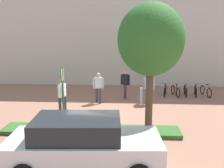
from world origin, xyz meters
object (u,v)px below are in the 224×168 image
object	(u,v)px
tree_sidewalk	(151,40)
person_casual_tan	(62,94)
parking_sign_post	(63,91)
bike_rack_cluster	(185,90)
car_white_hatch	(83,144)
bike_at_sign	(64,123)
person_shirt_blue	(149,86)
person_suited_navy	(125,82)
person_shirt_white	(98,86)
bollard_steel	(141,96)

from	to	relation	value
tree_sidewalk	person_casual_tan	bearing A→B (deg)	149.11
parking_sign_post	bike_rack_cluster	xyz separation A→B (m)	(6.13, 6.48, -1.34)
person_casual_tan	car_white_hatch	world-z (taller)	person_casual_tan
bike_at_sign	car_white_hatch	world-z (taller)	car_white_hatch
person_casual_tan	car_white_hatch	xyz separation A→B (m)	(1.93, -5.18, -0.23)
person_shirt_blue	person_suited_navy	bearing A→B (deg)	139.34
bike_rack_cluster	car_white_hatch	distance (m)	10.49
bike_at_sign	person_shirt_white	world-z (taller)	person_shirt_white
parking_sign_post	bike_rack_cluster	world-z (taller)	parking_sign_post
person_suited_navy	car_white_hatch	size ratio (longest dim) A/B	0.39
tree_sidewalk	person_shirt_white	bearing A→B (deg)	118.90
person_shirt_blue	car_white_hatch	size ratio (longest dim) A/B	0.39
bike_rack_cluster	person_suited_navy	distance (m)	3.94
person_casual_tan	bike_rack_cluster	bearing A→B (deg)	31.11
person_suited_navy	car_white_hatch	world-z (taller)	person_suited_navy
parking_sign_post	tree_sidewalk	bearing A→B (deg)	-0.26
tree_sidewalk	parking_sign_post	distance (m)	3.84
person_shirt_blue	person_shirt_white	distance (m)	2.82
bike_rack_cluster	person_shirt_blue	distance (m)	3.24
parking_sign_post	bike_rack_cluster	size ratio (longest dim) A/B	0.80
parking_sign_post	person_casual_tan	size ratio (longest dim) A/B	1.50
tree_sidewalk	bike_at_sign	bearing A→B (deg)	178.61
tree_sidewalk	person_shirt_white	size ratio (longest dim) A/B	2.89
person_suited_navy	tree_sidewalk	bearing A→B (deg)	-80.06
person_shirt_blue	person_casual_tan	size ratio (longest dim) A/B	1.00
tree_sidewalk	person_suited_navy	distance (m)	6.27
parking_sign_post	person_suited_navy	xyz separation A→B (m)	(2.34, 5.60, -0.70)
bollard_steel	car_white_hatch	world-z (taller)	car_white_hatch
tree_sidewalk	person_shirt_white	distance (m)	5.75
bike_rack_cluster	person_casual_tan	bearing A→B (deg)	-148.89
bike_rack_cluster	bollard_steel	size ratio (longest dim) A/B	3.57
person_shirt_white	car_white_hatch	world-z (taller)	person_shirt_white
bike_rack_cluster	person_suited_navy	xyz separation A→B (m)	(-3.78, -0.88, 0.64)
tree_sidewalk	person_shirt_white	xyz separation A→B (m)	(-2.47, 4.48, -2.62)
person_casual_tan	bollard_steel	bearing A→B (deg)	28.25
person_suited_navy	car_white_hatch	bearing A→B (deg)	-97.36
tree_sidewalk	person_casual_tan	xyz separation A→B (m)	(-3.99, 2.39, -2.62)
tree_sidewalk	person_shirt_blue	distance (m)	5.19
person_suited_navy	person_shirt_white	bearing A→B (deg)	-142.69
parking_sign_post	person_shirt_white	distance (m)	4.60
bollard_steel	person_casual_tan	bearing A→B (deg)	-151.75
bike_at_sign	car_white_hatch	xyz separation A→B (m)	(1.30, -2.87, 0.41)
parking_sign_post	car_white_hatch	bearing A→B (deg)	-65.83
bollard_steel	bike_rack_cluster	bearing A→B (deg)	34.78
bike_at_sign	car_white_hatch	size ratio (longest dim) A/B	0.38
bike_rack_cluster	bike_at_sign	bearing A→B (deg)	-133.88
parking_sign_post	car_white_hatch	size ratio (longest dim) A/B	0.59
bollard_steel	person_shirt_white	xyz separation A→B (m)	(-2.41, -0.03, 0.53)
bollard_steel	car_white_hatch	xyz separation A→B (m)	(-2.01, -7.29, 0.31)
bike_at_sign	bike_rack_cluster	size ratio (longest dim) A/B	0.52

